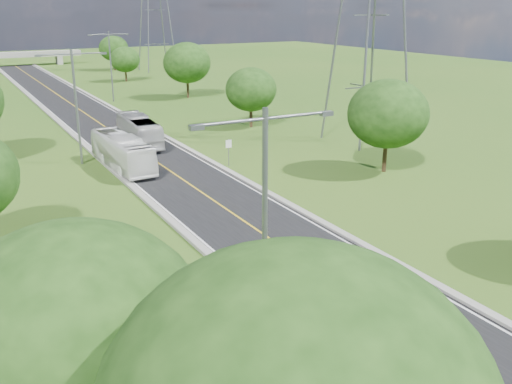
% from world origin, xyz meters
% --- Properties ---
extents(ground, '(260.00, 260.00, 0.00)m').
position_xyz_m(ground, '(0.00, 60.00, 0.00)').
color(ground, '#2E5818').
rests_on(ground, ground).
extents(road, '(8.00, 150.00, 0.06)m').
position_xyz_m(road, '(0.00, 66.00, 0.03)').
color(road, black).
rests_on(road, ground).
extents(curb_left, '(0.50, 150.00, 0.22)m').
position_xyz_m(curb_left, '(-4.25, 66.00, 0.11)').
color(curb_left, gray).
rests_on(curb_left, ground).
extents(curb_right, '(0.50, 150.00, 0.22)m').
position_xyz_m(curb_right, '(4.25, 66.00, 0.11)').
color(curb_right, gray).
rests_on(curb_right, ground).
extents(speed_limit_sign, '(0.55, 0.09, 2.40)m').
position_xyz_m(speed_limit_sign, '(5.20, 37.98, 1.60)').
color(speed_limit_sign, slate).
rests_on(speed_limit_sign, ground).
extents(overpass, '(30.00, 3.00, 3.20)m').
position_xyz_m(overpass, '(0.00, 140.00, 2.41)').
color(overpass, gray).
rests_on(overpass, ground).
extents(streetlight_near_left, '(5.90, 0.25, 10.00)m').
position_xyz_m(streetlight_near_left, '(-6.00, 12.00, 5.94)').
color(streetlight_near_left, slate).
rests_on(streetlight_near_left, ground).
extents(streetlight_mid_left, '(5.90, 0.25, 10.00)m').
position_xyz_m(streetlight_mid_left, '(-6.00, 45.00, 5.94)').
color(streetlight_mid_left, slate).
rests_on(streetlight_mid_left, ground).
extents(streetlight_far_right, '(5.90, 0.25, 10.00)m').
position_xyz_m(streetlight_far_right, '(6.00, 78.00, 5.94)').
color(streetlight_far_right, slate).
rests_on(streetlight_far_right, ground).
extents(power_tower_near, '(9.00, 6.40, 28.00)m').
position_xyz_m(power_tower_near, '(22.00, 40.00, 14.01)').
color(power_tower_near, slate).
rests_on(power_tower_near, ground).
extents(power_tower_far, '(9.00, 6.40, 28.00)m').
position_xyz_m(power_tower_far, '(26.00, 115.00, 14.01)').
color(power_tower_far, slate).
rests_on(power_tower_far, ground).
extents(tree_la, '(7.14, 7.14, 8.30)m').
position_xyz_m(tree_la, '(-14.00, 8.00, 5.27)').
color(tree_la, black).
rests_on(tree_la, ground).
extents(tree_rb, '(6.72, 6.72, 7.82)m').
position_xyz_m(tree_rb, '(16.00, 30.00, 4.95)').
color(tree_rb, black).
rests_on(tree_rb, ground).
extents(tree_rc, '(5.88, 5.88, 6.84)m').
position_xyz_m(tree_rc, '(15.00, 52.00, 4.33)').
color(tree_rc, black).
rests_on(tree_rc, ground).
extents(tree_rd, '(7.14, 7.14, 8.30)m').
position_xyz_m(tree_rd, '(17.00, 76.00, 5.27)').
color(tree_rd, black).
rests_on(tree_rd, ground).
extents(tree_re, '(5.46, 5.46, 6.35)m').
position_xyz_m(tree_re, '(14.50, 100.00, 4.02)').
color(tree_re, black).
rests_on(tree_re, ground).
extents(tree_rf, '(6.30, 6.30, 7.33)m').
position_xyz_m(tree_rf, '(18.00, 120.00, 4.64)').
color(tree_rf, black).
rests_on(tree_rf, ground).
extents(bus_outbound, '(3.09, 10.39, 2.86)m').
position_xyz_m(bus_outbound, '(0.80, 49.55, 1.49)').
color(bus_outbound, beige).
rests_on(bus_outbound, road).
extents(bus_inbound, '(2.87, 10.53, 2.91)m').
position_xyz_m(bus_inbound, '(-3.20, 41.71, 1.51)').
color(bus_inbound, white).
rests_on(bus_inbound, road).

